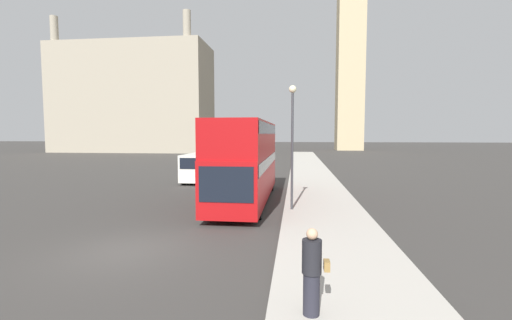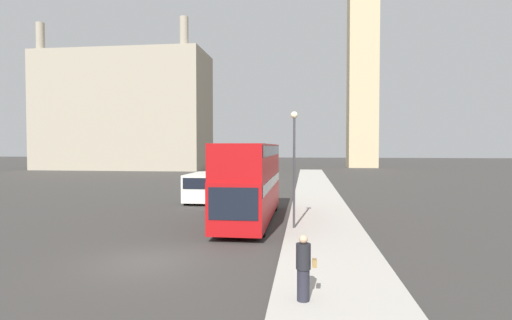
% 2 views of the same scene
% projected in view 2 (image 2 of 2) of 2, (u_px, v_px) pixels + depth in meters
% --- Properties ---
extents(ground_plane, '(300.00, 300.00, 0.00)m').
position_uv_depth(ground_plane, '(146.00, 261.00, 15.09)').
color(ground_plane, '#383533').
extents(sidewalk_strip, '(3.94, 120.00, 0.15)m').
position_uv_depth(sidewalk_strip, '(333.00, 266.00, 14.23)').
color(sidewalk_strip, '#ADA89E').
rests_on(sidewalk_strip, ground_plane).
extents(clock_tower, '(6.47, 6.64, 66.66)m').
position_uv_depth(clock_tower, '(363.00, 5.00, 83.93)').
color(clock_tower, tan).
rests_on(clock_tower, ground_plane).
extents(building_block_distant, '(32.38, 12.63, 27.37)m').
position_uv_depth(building_block_distant, '(125.00, 112.00, 78.03)').
color(building_block_distant, '#9E937F').
rests_on(building_block_distant, ground_plane).
extents(red_double_decker_bus, '(2.60, 11.22, 4.49)m').
position_uv_depth(red_double_decker_bus, '(250.00, 178.00, 23.23)').
color(red_double_decker_bus, '#A80F11').
rests_on(red_double_decker_bus, ground_plane).
extents(white_van, '(2.05, 5.06, 2.25)m').
position_uv_depth(white_van, '(203.00, 187.00, 31.34)').
color(white_van, silver).
rests_on(white_van, ground_plane).
extents(pedestrian, '(0.56, 0.40, 1.80)m').
position_uv_depth(pedestrian, '(304.00, 268.00, 10.81)').
color(pedestrian, '#23232D').
rests_on(pedestrian, sidewalk_strip).
extents(street_lamp, '(0.36, 0.36, 6.00)m').
position_uv_depth(street_lamp, '(294.00, 152.00, 20.48)').
color(street_lamp, '#38383D').
rests_on(street_lamp, sidewalk_strip).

